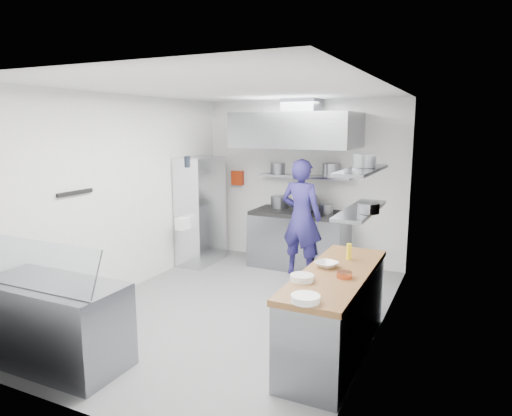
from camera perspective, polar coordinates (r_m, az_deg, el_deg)
The scene contains 36 objects.
floor at distance 6.13m, azimuth -2.46°, elevation -12.50°, with size 5.00×5.00×0.00m, color slate.
ceiling at distance 5.67m, azimuth -2.68°, elevation 14.60°, with size 5.00×5.00×0.00m, color silver.
wall_back at distance 8.01m, azimuth 5.84°, elevation 3.24°, with size 3.60×0.02×2.80m, color white.
wall_front at distance 3.77m, azimuth -20.73°, elevation -5.32°, with size 3.60×0.02×2.80m, color white.
wall_left at distance 6.76m, azimuth -16.19°, elevation 1.59°, with size 5.00×0.02×2.80m, color white.
wall_right at distance 5.16m, azimuth 15.41°, elevation -0.95°, with size 5.00×0.02×2.80m, color white.
gas_range at distance 7.78m, azimuth 5.42°, elevation -4.09°, with size 1.60×0.80×0.90m, color gray.
cooktop at distance 7.67m, azimuth 5.48°, elevation -0.61°, with size 1.57×0.78×0.06m, color black.
stock_pot_left at distance 7.97m, azimuth 2.95°, elevation 0.78°, with size 0.31×0.31×0.20m, color slate.
stock_pot_mid at distance 7.82m, azimuth 6.49°, elevation 0.69°, with size 0.32×0.32×0.24m, color slate.
stock_pot_right at distance 7.48m, azimuth 8.75°, elevation -0.11°, with size 0.23×0.23×0.16m, color slate.
over_range_shelf at distance 7.81m, azimuth 6.15°, elevation 3.94°, with size 1.60×0.30×0.04m, color gray.
shelf_pot_a at distance 8.18m, azimuth 2.82°, elevation 5.04°, with size 0.29×0.29×0.18m, color slate.
shelf_pot_b at distance 7.64m, azimuth 9.29°, elevation 4.71°, with size 0.27×0.27×0.22m, color slate.
extractor_hood at distance 7.37m, azimuth 5.19°, elevation 9.66°, with size 1.90×1.15×0.55m, color gray.
hood_duct at distance 7.59m, azimuth 5.84°, elevation 12.54°, with size 0.55×0.55×0.24m, color slate.
red_firebox at distance 8.45m, azimuth -2.33°, elevation 3.78°, with size 0.22×0.10×0.26m, color #AE2D0D.
chef at distance 7.25m, azimuth 5.67°, elevation -1.21°, with size 0.68×0.45×1.87m, color navy.
wire_rack at distance 7.93m, azimuth -6.93°, elevation -0.32°, with size 0.50×0.90×1.85m, color silver.
rack_bin_a at distance 7.51m, azimuth -9.12°, elevation -1.94°, with size 0.17×0.21×0.19m, color white.
rack_bin_b at distance 7.78m, azimuth -7.45°, elevation 2.25°, with size 0.15×0.19×0.17m, color yellow.
rack_jar at distance 7.43m, azimuth -8.57°, elevation 5.73°, with size 0.10×0.10×0.18m, color black.
knife_strip at distance 6.08m, azimuth -21.68°, elevation 1.79°, with size 0.04×0.55×0.05m, color black.
prep_counter_base at distance 4.95m, azimuth 9.85°, elevation -13.10°, with size 0.62×2.00×0.84m, color gray.
prep_counter_top at distance 4.79m, azimuth 10.01°, elevation -8.15°, with size 0.65×2.04×0.06m, color brown.
plate_stack_a at distance 3.94m, azimuth 6.21°, elevation -11.19°, with size 0.25×0.25×0.06m, color white.
plate_stack_b at distance 4.45m, azimuth 5.77°, elevation -8.67°, with size 0.23×0.23×0.06m, color white.
copper_pan at distance 4.59m, azimuth 10.98°, elevation -8.19°, with size 0.15×0.15×0.06m, color #C96238.
squeeze_bottle at distance 5.19m, azimuth 11.55°, elevation -5.36°, with size 0.06×0.06×0.18m, color yellow.
mixing_bowl at distance 4.90m, azimuth 8.82°, elevation -6.98°, with size 0.23×0.23×0.06m, color white.
wall_shelf_lower at distance 4.88m, azimuth 12.99°, elevation -0.27°, with size 0.30×1.30×0.04m, color gray.
wall_shelf_upper at distance 4.82m, azimuth 13.19°, elevation 4.65°, with size 0.30×1.30×0.04m, color gray.
shelf_pot_c at distance 4.61m, azimuth 13.89°, elevation -0.02°, with size 0.21×0.21×0.10m, color slate.
shelf_pot_d at distance 4.91m, azimuth 13.39°, elevation 5.79°, with size 0.24×0.24×0.14m, color slate.
display_case at distance 5.10m, azimuth -23.93°, elevation -13.05°, with size 1.50×0.70×0.85m, color gray.
display_glass at distance 4.82m, azimuth -25.56°, elevation -6.39°, with size 1.47×0.02×0.45m, color silver.
Camera 1 is at (2.65, -4.99, 2.37)m, focal length 32.00 mm.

